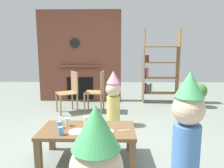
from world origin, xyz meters
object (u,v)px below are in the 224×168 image
(birthday_cake_slice, at_px, (100,120))
(paper_cup_near_right, at_px, (86,120))
(child_by_the_chairs, at_px, (113,97))
(dining_chair_left, at_px, (71,89))
(bookshelf, at_px, (158,70))
(potted_plant_tall, at_px, (199,93))
(coffee_table, at_px, (88,133))
(paper_cup_far_left, at_px, (68,122))
(paper_plate_rear, at_px, (107,132))
(paper_cup_near_left, at_px, (59,125))
(child_in_pink, at_px, (187,125))
(dining_chair_middle, at_px, (98,89))
(paper_cup_center, at_px, (61,131))
(paper_plate_front, at_px, (77,132))

(birthday_cake_slice, bearing_deg, paper_cup_near_right, -166.77)
(child_by_the_chairs, relative_size, dining_chair_left, 1.10)
(bookshelf, height_order, potted_plant_tall, bookshelf)
(coffee_table, relative_size, potted_plant_tall, 1.96)
(child_by_the_chairs, bearing_deg, dining_chair_left, -116.35)
(paper_cup_far_left, bearing_deg, paper_plate_rear, -20.77)
(paper_cup_near_left, bearing_deg, paper_cup_near_right, 26.12)
(birthday_cake_slice, distance_m, child_in_pink, 1.12)
(dining_chair_middle, bearing_deg, paper_cup_near_right, 95.10)
(coffee_table, bearing_deg, paper_cup_center, -146.01)
(paper_cup_near_right, relative_size, dining_chair_left, 0.11)
(bookshelf, distance_m, paper_cup_center, 3.58)
(coffee_table, distance_m, birthday_cake_slice, 0.26)
(dining_chair_middle, relative_size, potted_plant_tall, 1.54)
(paper_cup_near_right, bearing_deg, paper_cup_near_left, -153.88)
(paper_cup_near_left, bearing_deg, paper_plate_rear, -10.78)
(paper_cup_near_right, bearing_deg, child_by_the_chairs, 72.11)
(dining_chair_left, bearing_deg, paper_plate_rear, 83.52)
(coffee_table, bearing_deg, paper_cup_far_left, 161.65)
(paper_cup_near_right, height_order, child_in_pink, child_in_pink)
(bookshelf, xyz_separation_m, paper_cup_far_left, (-1.70, -2.84, -0.40))
(paper_plate_rear, relative_size, potted_plant_tall, 0.28)
(dining_chair_middle, xyz_separation_m, potted_plant_tall, (2.39, 0.43, -0.18))
(dining_chair_middle, bearing_deg, birthday_cake_slice, 100.34)
(paper_cup_near_right, distance_m, dining_chair_left, 1.94)
(paper_cup_near_left, distance_m, paper_plate_front, 0.27)
(paper_cup_far_left, bearing_deg, bookshelf, 59.03)
(child_in_pink, relative_size, child_by_the_chairs, 1.15)
(dining_chair_left, distance_m, dining_chair_middle, 0.61)
(dining_chair_middle, bearing_deg, potted_plant_tall, -164.91)
(bookshelf, xyz_separation_m, birthday_cake_slice, (-1.31, -2.73, -0.41))
(paper_cup_near_right, xyz_separation_m, dining_chair_left, (-0.61, 1.84, 0.07))
(coffee_table, height_order, paper_cup_far_left, paper_cup_far_left)
(paper_cup_near_left, xyz_separation_m, dining_chair_left, (-0.30, 1.99, 0.07))
(bookshelf, bearing_deg, paper_plate_rear, -111.63)
(birthday_cake_slice, height_order, child_in_pink, child_in_pink)
(paper_cup_near_left, xyz_separation_m, paper_cup_center, (0.07, -0.20, 0.00))
(paper_cup_far_left, distance_m, potted_plant_tall, 3.54)
(bookshelf, relative_size, child_in_pink, 1.67)
(bookshelf, distance_m, potted_plant_tall, 1.14)
(paper_cup_near_right, xyz_separation_m, birthday_cake_slice, (0.17, 0.04, -0.01))
(paper_plate_front, height_order, potted_plant_tall, potted_plant_tall)
(paper_cup_near_right, xyz_separation_m, child_by_the_chairs, (0.34, 1.04, 0.08))
(bookshelf, distance_m, child_in_pink, 3.38)
(paper_plate_front, bearing_deg, paper_plate_rear, 1.76)
(birthday_cake_slice, xyz_separation_m, dining_chair_left, (-0.78, 1.80, 0.08))
(paper_cup_center, height_order, paper_plate_rear, paper_cup_center)
(paper_plate_rear, bearing_deg, coffee_table, 156.58)
(child_in_pink, bearing_deg, paper_cup_near_left, 4.72)
(paper_cup_near_left, xyz_separation_m, paper_cup_far_left, (0.08, 0.08, 0.01))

